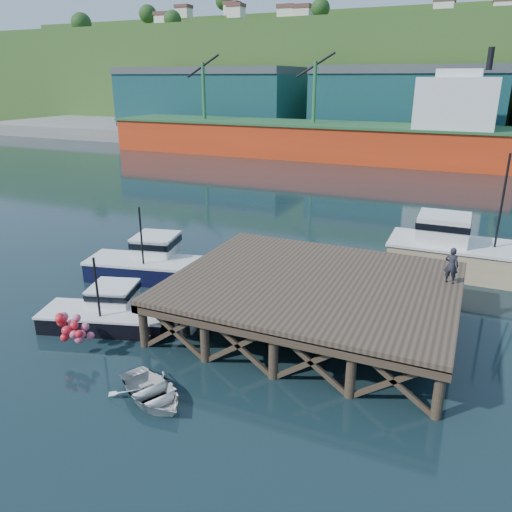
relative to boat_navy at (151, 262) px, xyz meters
The scene contains 12 objects.
ground 4.79m from the boat_navy, 21.70° to the right, with size 300.00×300.00×0.00m, color black.
wharf 10.13m from the boat_navy, 11.06° to the right, with size 12.00×10.00×2.62m.
far_quay 68.40m from the boat_navy, 86.33° to the left, with size 160.00×40.00×2.00m, color gray.
warehouse_left 70.50m from the boat_navy, 115.83° to the left, with size 32.00×16.00×9.00m, color #174D4A.
warehouse_mid 63.66m from the boat_navy, 86.04° to the left, with size 28.00×16.00×9.00m, color #174D4A.
cargo_ship 46.50m from the boat_navy, 95.04° to the left, with size 55.50×10.00×13.75m.
hillside 98.88m from the boat_navy, 87.45° to the left, with size 220.00×50.00×22.00m, color #2D511E.
boat_navy is the anchor object (origin of this frame).
boat_black 5.81m from the boat_navy, 73.82° to the right, with size 6.00×4.98×3.49m.
trawler 18.15m from the boat_navy, 24.71° to the left, with size 10.20×3.74×6.81m.
dinghy 11.50m from the boat_navy, 54.92° to the right, with size 2.27×3.18×0.66m, color silver.
dockworker 15.43m from the boat_navy, ahead, with size 0.58×0.38×1.59m, color #212229.
Camera 1 is at (11.33, -19.40, 10.43)m, focal length 35.00 mm.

